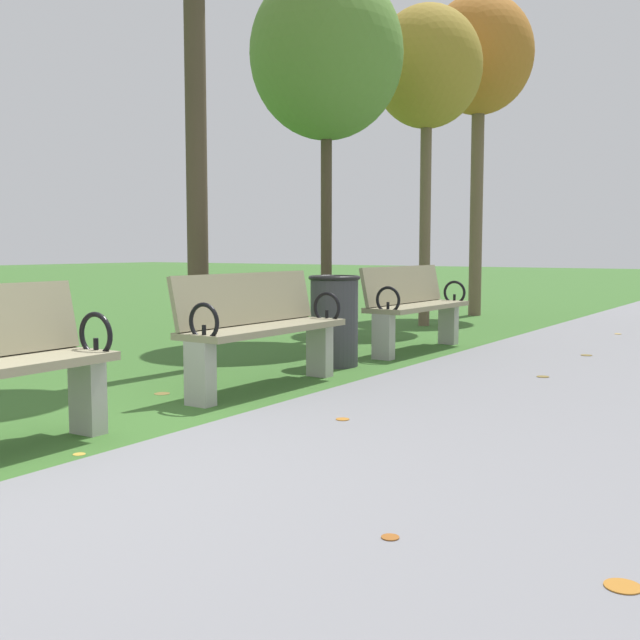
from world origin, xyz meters
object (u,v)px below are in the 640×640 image
(tree_5, at_px, (479,59))
(tree_4, at_px, (427,70))
(park_bench_3, at_px, (414,305))
(trash_bin, at_px, (334,321))
(park_bench_2, at_px, (260,327))
(tree_3, at_px, (326,55))

(tree_5, bearing_deg, tree_4, -88.83)
(park_bench_3, bearing_deg, trash_bin, -96.21)
(park_bench_2, relative_size, trash_bin, 1.91)
(park_bench_3, distance_m, tree_5, 5.82)
(tree_4, bearing_deg, trash_bin, -76.40)
(park_bench_2, relative_size, tree_5, 0.32)
(park_bench_2, height_order, trash_bin, park_bench_2)
(tree_3, relative_size, trash_bin, 5.15)
(park_bench_3, relative_size, tree_4, 0.37)
(park_bench_3, distance_m, trash_bin, 1.36)
(tree_4, relative_size, trash_bin, 5.23)
(park_bench_2, relative_size, tree_4, 0.37)
(tree_3, relative_size, tree_4, 0.99)
(tree_3, bearing_deg, tree_4, 82.34)
(park_bench_2, bearing_deg, trash_bin, 96.45)
(tree_3, height_order, tree_5, tree_5)
(trash_bin, bearing_deg, tree_5, 99.47)
(tree_5, relative_size, trash_bin, 6.03)
(park_bench_2, distance_m, trash_bin, 1.31)
(park_bench_2, distance_m, park_bench_3, 2.66)
(park_bench_3, bearing_deg, tree_5, 104.08)
(park_bench_2, relative_size, park_bench_3, 1.00)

